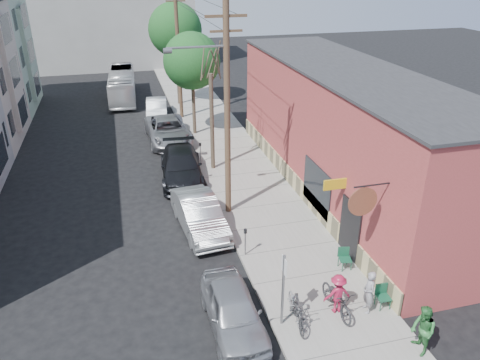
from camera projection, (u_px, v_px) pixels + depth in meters
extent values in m
plane|color=black|center=(193.00, 266.00, 19.34)|extent=(120.00, 120.00, 0.00)
cube|color=gray|center=(230.00, 156.00, 29.89)|extent=(4.50, 58.00, 0.15)
cube|color=#9A3939|center=(345.00, 133.00, 24.39)|extent=(5.00, 20.00, 6.50)
cube|color=#2B2B2D|center=(351.00, 70.00, 22.97)|extent=(5.20, 20.20, 0.12)
cube|color=tan|center=(297.00, 185.00, 24.96)|extent=(0.10, 20.00, 1.10)
cube|color=black|center=(350.00, 230.00, 19.40)|extent=(0.10, 1.60, 2.60)
cube|color=black|center=(317.00, 188.00, 22.33)|extent=(0.08, 3.00, 2.20)
cylinder|color=brown|center=(363.00, 202.00, 16.15)|extent=(1.10, 0.06, 1.10)
cube|color=gold|center=(335.00, 184.00, 19.22)|extent=(1.00, 0.08, 0.45)
cube|color=#B7A695|center=(7.00, 75.00, 30.97)|extent=(1.10, 3.20, 7.00)
cube|color=#95A98F|center=(24.00, 53.00, 37.96)|extent=(1.10, 3.20, 7.00)
cube|color=gray|center=(111.00, 12.00, 52.95)|extent=(18.00, 8.00, 12.00)
cube|color=slate|center=(283.00, 291.00, 15.49)|extent=(0.07, 0.07, 2.80)
cube|color=silver|center=(284.00, 266.00, 15.06)|extent=(0.02, 0.45, 0.60)
cylinder|color=slate|center=(245.00, 243.00, 19.59)|extent=(0.06, 0.06, 1.10)
cylinder|color=black|center=(245.00, 231.00, 19.34)|extent=(0.14, 0.14, 0.18)
cylinder|color=slate|center=(201.00, 154.00, 28.58)|extent=(0.06, 0.06, 1.10)
cylinder|color=black|center=(200.00, 144.00, 28.33)|extent=(0.14, 0.14, 0.18)
cylinder|color=#503A28|center=(227.00, 114.00, 21.12)|extent=(0.28, 0.28, 10.00)
cube|color=#503A28|center=(226.00, 16.00, 19.32)|extent=(1.80, 0.12, 0.12)
cube|color=#503A28|center=(226.00, 31.00, 19.57)|extent=(1.40, 0.10, 0.10)
cylinder|color=slate|center=(168.00, 51.00, 19.30)|extent=(0.35, 0.24, 0.24)
cylinder|color=#503A28|center=(178.00, 52.00, 34.83)|extent=(0.28, 0.28, 10.00)
cube|color=#503A28|center=(175.00, 1.00, 33.28)|extent=(1.40, 0.10, 0.10)
cylinder|color=#44392C|center=(212.00, 123.00, 26.81)|extent=(0.24, 0.24, 5.64)
cylinder|color=#44392C|center=(193.00, 100.00, 32.55)|extent=(0.24, 0.24, 4.82)
sphere|color=#1D5421|center=(192.00, 61.00, 31.39)|extent=(3.85, 3.85, 3.85)
cylinder|color=#44392C|center=(177.00, 70.00, 39.17)|extent=(0.24, 0.24, 5.78)
sphere|color=#1D5421|center=(175.00, 30.00, 37.78)|extent=(4.33, 4.33, 4.33)
imported|color=gray|center=(369.00, 292.00, 16.31)|extent=(0.47, 0.65, 1.64)
imported|color=#2C6E33|center=(423.00, 331.00, 14.56)|extent=(0.77, 0.93, 1.74)
imported|color=maroon|center=(338.00, 294.00, 16.33)|extent=(0.99, 0.58, 1.52)
imported|color=black|center=(337.00, 299.00, 16.43)|extent=(0.83, 2.09, 1.08)
imported|color=black|center=(298.00, 312.00, 15.80)|extent=(0.74, 1.81, 1.06)
imported|color=slate|center=(296.00, 306.00, 16.21)|extent=(0.79, 1.79, 0.91)
imported|color=#9FA1A6|center=(233.00, 310.00, 15.82)|extent=(1.75, 4.27, 1.45)
imported|color=#A3A8AB|center=(200.00, 215.00, 21.58)|extent=(2.15, 5.02, 1.61)
imported|color=black|center=(181.00, 166.00, 26.58)|extent=(2.76, 5.77, 1.62)
imported|color=gray|center=(168.00, 131.00, 32.03)|extent=(2.93, 5.99, 1.64)
imported|color=silver|center=(157.00, 109.00, 36.98)|extent=(2.00, 4.62, 1.48)
imported|color=white|center=(122.00, 85.00, 41.68)|extent=(2.57, 9.27, 2.56)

